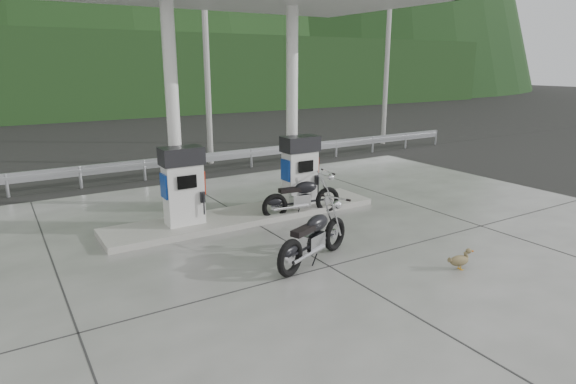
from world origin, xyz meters
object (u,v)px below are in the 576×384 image
gas_pump_right (300,170)px  duck (459,261)px  motorcycle_left (302,198)px  motorcycle_right (314,238)px  gas_pump_left (183,186)px

gas_pump_right → duck: bearing=-85.5°
motorcycle_left → motorcycle_right: 2.97m
gas_pump_left → gas_pump_right: same height
gas_pump_right → duck: size_ratio=3.77×
gas_pump_left → duck: bearing=-53.8°
gas_pump_left → gas_pump_right: size_ratio=1.00×
gas_pump_left → gas_pump_right: (3.20, 0.00, 0.00)m
motorcycle_left → duck: bearing=-74.4°
motorcycle_left → duck: motorcycle_left is taller
gas_pump_left → gas_pump_right: 3.20m
gas_pump_left → motorcycle_right: (1.46, -3.16, -0.55)m
gas_pump_right → motorcycle_left: bearing=-118.7°
motorcycle_left → motorcycle_right: (-1.43, -2.60, 0.02)m
gas_pump_right → motorcycle_right: (-1.74, -3.16, -0.55)m
gas_pump_right → motorcycle_left: size_ratio=0.89×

